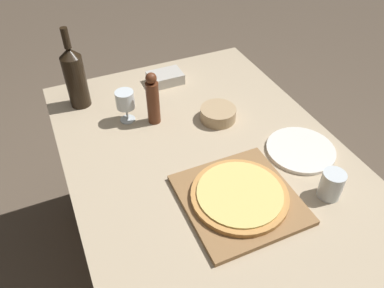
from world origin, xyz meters
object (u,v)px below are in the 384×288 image
object	(u,v)px
pizza	(240,195)
small_bowl	(218,114)
wine_bottle	(75,76)
pepper_mill	(153,99)
wine_glass	(125,101)

from	to	relation	value
pizza	small_bowl	size ratio (longest dim) A/B	2.16
wine_bottle	pepper_mill	distance (m)	0.34
pizza	pepper_mill	bearing A→B (deg)	102.28
pepper_mill	wine_glass	bearing A→B (deg)	152.16
pepper_mill	small_bowl	bearing A→B (deg)	-20.77
pizza	wine_bottle	world-z (taller)	wine_bottle
wine_bottle	small_bowl	bearing A→B (deg)	-34.08
pizza	pepper_mill	world-z (taller)	pepper_mill
pepper_mill	small_bowl	xyz separation A→B (m)	(0.24, -0.09, -0.08)
pizza	wine_glass	size ratio (longest dim) A/B	2.31
pepper_mill	small_bowl	distance (m)	0.27
pizza	small_bowl	bearing A→B (deg)	72.34
pepper_mill	wine_glass	world-z (taller)	pepper_mill
pizza	wine_bottle	distance (m)	0.83
pizza	wine_bottle	size ratio (longest dim) A/B	0.91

